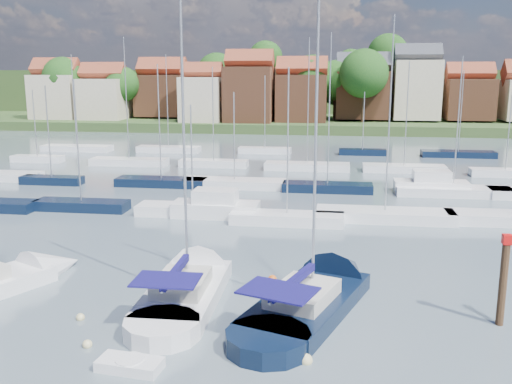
# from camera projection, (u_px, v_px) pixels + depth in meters

# --- Properties ---
(ground) EXTENTS (260.00, 260.00, 0.00)m
(ground) POSITION_uv_depth(u_px,v_px,m) (298.00, 175.00, 65.09)
(ground) COLOR #475360
(ground) RESTS_ON ground
(sailboat_left) EXTENTS (7.42, 11.04, 14.83)m
(sailboat_left) POSITION_uv_depth(u_px,v_px,m) (7.00, 281.00, 31.14)
(sailboat_left) COLOR white
(sailboat_left) RESTS_ON ground
(sailboat_centre) EXTENTS (3.72, 13.18, 17.75)m
(sailboat_centre) POSITION_uv_depth(u_px,v_px,m) (193.00, 282.00, 31.01)
(sailboat_centre) COLOR white
(sailboat_centre) RESTS_ON ground
(sailboat_navy) EXTENTS (8.03, 14.41, 19.23)m
(sailboat_navy) POSITION_uv_depth(u_px,v_px,m) (322.00, 292.00, 29.64)
(sailboat_navy) COLOR black
(sailboat_navy) RESTS_ON ground
(tender) EXTENTS (2.67, 1.47, 0.55)m
(tender) POSITION_uv_depth(u_px,v_px,m) (130.00, 365.00, 22.52)
(tender) COLOR white
(tender) RESTS_ON ground
(timber_piling) EXTENTS (0.40, 0.40, 6.62)m
(timber_piling) POSITION_uv_depth(u_px,v_px,m) (501.00, 299.00, 26.31)
(timber_piling) COLOR #4C331E
(timber_piling) RESTS_ON ground
(buoy_b) EXTENTS (0.42, 0.42, 0.42)m
(buoy_b) POSITION_uv_depth(u_px,v_px,m) (87.00, 347.00, 24.44)
(buoy_b) COLOR beige
(buoy_b) RESTS_ON ground
(buoy_c) EXTENTS (0.41, 0.41, 0.41)m
(buoy_c) POSITION_uv_depth(u_px,v_px,m) (81.00, 320.00, 27.12)
(buoy_c) COLOR beige
(buoy_c) RESTS_ON ground
(buoy_d) EXTENTS (0.53, 0.53, 0.53)m
(buoy_d) POSITION_uv_depth(u_px,v_px,m) (306.00, 362.00, 23.11)
(buoy_d) COLOR beige
(buoy_d) RESTS_ON ground
(buoy_e) EXTENTS (0.50, 0.50, 0.50)m
(buoy_e) POSITION_uv_depth(u_px,v_px,m) (272.00, 281.00, 32.13)
(buoy_e) COLOR #D85914
(buoy_e) RESTS_ON ground
(marina_field) EXTENTS (79.62, 41.41, 15.93)m
(marina_field) POSITION_uv_depth(u_px,v_px,m) (313.00, 180.00, 60.04)
(marina_field) COLOR white
(marina_field) RESTS_ON ground
(far_shore_town) EXTENTS (212.46, 90.00, 22.27)m
(far_shore_town) POSITION_uv_depth(u_px,v_px,m) (331.00, 98.00, 153.58)
(far_shore_town) COLOR #384824
(far_shore_town) RESTS_ON ground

